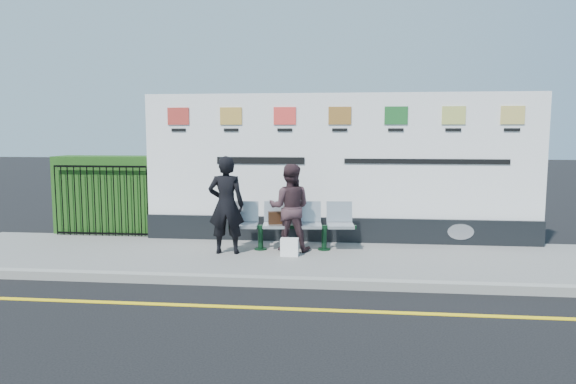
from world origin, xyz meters
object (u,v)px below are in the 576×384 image
at_px(billboard, 339,178).
at_px(woman_right, 290,208).
at_px(bench, 292,237).
at_px(woman_left, 226,205).

distance_m(billboard, woman_right, 1.40).
distance_m(bench, woman_right, 0.58).
bearing_deg(woman_right, bench, -119.79).
bearing_deg(billboard, woman_left, -147.81).
height_order(billboard, woman_left, billboard).
bearing_deg(billboard, woman_right, -133.59).
relative_size(bench, woman_left, 1.29).
height_order(billboard, woman_right, billboard).
xyz_separation_m(bench, woman_left, (-1.18, -0.40, 0.65)).
height_order(bench, woman_right, woman_right).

